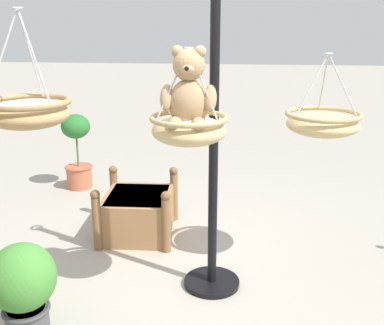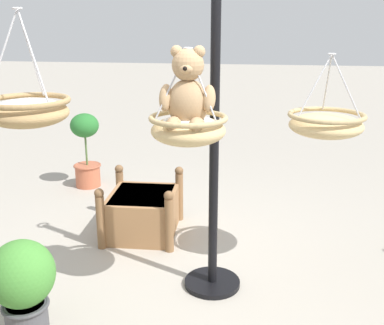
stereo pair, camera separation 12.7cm
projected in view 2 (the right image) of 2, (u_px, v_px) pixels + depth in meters
ground_plane at (194, 285)px, 3.70m from camera, size 40.00×40.00×0.00m
display_pole_central at (213, 195)px, 3.48m from camera, size 0.44×0.44×2.45m
hanging_basket_with_teddy at (188, 128)px, 3.10m from camera, size 0.53×0.53×0.64m
teddy_bear at (188, 94)px, 3.01m from camera, size 0.37×0.33×0.54m
hanging_basket_left_high at (326, 124)px, 3.52m from camera, size 0.58×0.58×0.63m
hanging_basket_right_low at (28, 110)px, 2.84m from camera, size 0.52×0.52×0.70m
wooden_planter_box at (143, 211)px, 4.55m from camera, size 0.75×0.83×0.58m
potted_plant_fern_front at (23, 282)px, 3.05m from camera, size 0.44×0.44×0.66m
potted_plant_bushy_green at (86, 149)px, 5.78m from camera, size 0.35×0.35×0.94m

